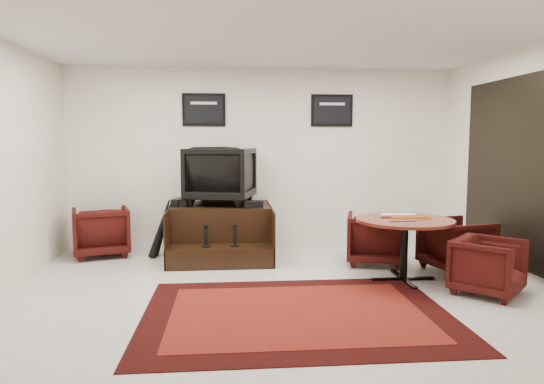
{
  "coord_description": "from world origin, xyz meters",
  "views": [
    {
      "loc": [
        -0.51,
        -5.12,
        1.67
      ],
      "look_at": [
        0.02,
        0.9,
        1.03
      ],
      "focal_mm": 32.0,
      "sensor_mm": 36.0,
      "label": 1
    }
  ],
  "objects_px": {
    "shine_podium": "(221,232)",
    "armchair_side": "(101,229)",
    "table_chair_corner": "(488,264)",
    "shine_chair": "(221,172)",
    "meeting_table": "(405,226)",
    "table_chair_window": "(457,242)",
    "table_chair_back": "(375,236)"
  },
  "relations": [
    {
      "from": "shine_chair",
      "to": "armchair_side",
      "type": "bearing_deg",
      "value": 14.17
    },
    {
      "from": "armchair_side",
      "to": "table_chair_corner",
      "type": "height_order",
      "value": "armchair_side"
    },
    {
      "from": "shine_podium",
      "to": "table_chair_window",
      "type": "distance_m",
      "value": 3.24
    },
    {
      "from": "shine_podium",
      "to": "table_chair_back",
      "type": "bearing_deg",
      "value": -17.64
    },
    {
      "from": "meeting_table",
      "to": "table_chair_corner",
      "type": "height_order",
      "value": "meeting_table"
    },
    {
      "from": "shine_chair",
      "to": "armchair_side",
      "type": "height_order",
      "value": "shine_chair"
    },
    {
      "from": "armchair_side",
      "to": "table_chair_back",
      "type": "height_order",
      "value": "armchair_side"
    },
    {
      "from": "armchair_side",
      "to": "meeting_table",
      "type": "relative_size",
      "value": 0.68
    },
    {
      "from": "meeting_table",
      "to": "shine_podium",
      "type": "bearing_deg",
      "value": 145.87
    },
    {
      "from": "shine_chair",
      "to": "table_chair_corner",
      "type": "relative_size",
      "value": 1.38
    },
    {
      "from": "table_chair_back",
      "to": "table_chair_corner",
      "type": "relative_size",
      "value": 1.12
    },
    {
      "from": "meeting_table",
      "to": "table_chair_window",
      "type": "distance_m",
      "value": 0.97
    },
    {
      "from": "table_chair_corner",
      "to": "meeting_table",
      "type": "bearing_deg",
      "value": 95.81
    },
    {
      "from": "table_chair_corner",
      "to": "shine_chair",
      "type": "bearing_deg",
      "value": 97.8
    },
    {
      "from": "table_chair_corner",
      "to": "table_chair_window",
      "type": "bearing_deg",
      "value": 38.38
    },
    {
      "from": "table_chair_back",
      "to": "meeting_table",
      "type": "bearing_deg",
      "value": 112.56
    },
    {
      "from": "armchair_side",
      "to": "table_chair_corner",
      "type": "distance_m",
      "value": 5.18
    },
    {
      "from": "meeting_table",
      "to": "table_chair_corner",
      "type": "relative_size",
      "value": 1.68
    },
    {
      "from": "shine_chair",
      "to": "meeting_table",
      "type": "xyz_separation_m",
      "value": [
        2.2,
        -1.64,
        -0.55
      ]
    },
    {
      "from": "meeting_table",
      "to": "table_chair_window",
      "type": "bearing_deg",
      "value": 24.5
    },
    {
      "from": "shine_chair",
      "to": "armchair_side",
      "type": "relative_size",
      "value": 1.2
    },
    {
      "from": "table_chair_back",
      "to": "table_chair_window",
      "type": "xyz_separation_m",
      "value": [
        0.94,
        -0.44,
        -0.01
      ]
    },
    {
      "from": "shine_podium",
      "to": "table_chair_corner",
      "type": "bearing_deg",
      "value": -35.5
    },
    {
      "from": "shine_podium",
      "to": "table_chair_corner",
      "type": "relative_size",
      "value": 2.18
    },
    {
      "from": "table_chair_back",
      "to": "shine_podium",
      "type": "bearing_deg",
      "value": -1.97
    },
    {
      "from": "meeting_table",
      "to": "table_chair_window",
      "type": "height_order",
      "value": "meeting_table"
    },
    {
      "from": "meeting_table",
      "to": "table_chair_back",
      "type": "distance_m",
      "value": 0.88
    },
    {
      "from": "meeting_table",
      "to": "shine_chair",
      "type": "bearing_deg",
      "value": 143.32
    },
    {
      "from": "shine_podium",
      "to": "shine_chair",
      "type": "distance_m",
      "value": 0.88
    },
    {
      "from": "armchair_side",
      "to": "table_chair_window",
      "type": "bearing_deg",
      "value": 148.46
    },
    {
      "from": "shine_podium",
      "to": "armchair_side",
      "type": "bearing_deg",
      "value": 175.67
    },
    {
      "from": "table_chair_back",
      "to": "table_chair_window",
      "type": "distance_m",
      "value": 1.04
    }
  ]
}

